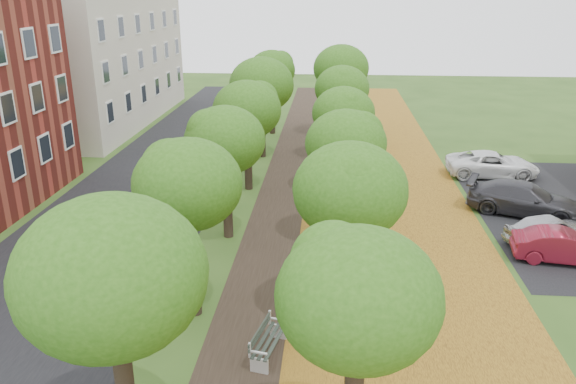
% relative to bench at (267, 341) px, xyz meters
% --- Properties ---
extents(street_asphalt, '(8.00, 70.00, 0.01)m').
position_rel_bench_xyz_m(street_asphalt, '(-7.85, 10.98, -0.45)').
color(street_asphalt, black).
rests_on(street_asphalt, ground).
extents(footpath, '(3.20, 70.00, 0.01)m').
position_rel_bench_xyz_m(footpath, '(-0.35, 10.98, -0.45)').
color(footpath, black).
rests_on(footpath, ground).
extents(leaf_verge, '(7.50, 70.00, 0.01)m').
position_rel_bench_xyz_m(leaf_verge, '(4.65, 10.98, -0.45)').
color(leaf_verge, '#B27C20').
rests_on(leaf_verge, ground).
extents(parking_lot, '(9.00, 16.00, 0.01)m').
position_rel_bench_xyz_m(parking_lot, '(13.15, 11.98, -0.45)').
color(parking_lot, black).
rests_on(parking_lot, ground).
extents(tree_row_west, '(3.49, 33.49, 5.85)m').
position_rel_bench_xyz_m(tree_row_west, '(-2.55, 10.98, 3.88)').
color(tree_row_west, black).
rests_on(tree_row_west, ground).
extents(tree_row_east, '(3.49, 33.49, 5.85)m').
position_rel_bench_xyz_m(tree_row_east, '(2.25, 10.98, 3.88)').
color(tree_row_east, black).
rests_on(tree_row_east, ground).
extents(building_cream, '(10.30, 20.30, 10.40)m').
position_rel_bench_xyz_m(building_cream, '(-17.35, 28.98, 4.75)').
color(building_cream, beige).
rests_on(building_cream, ground).
extents(bench, '(0.93, 1.93, 0.88)m').
position_rel_bench_xyz_m(bench, '(0.00, 0.00, 0.00)').
color(bench, '#2A342B').
rests_on(bench, ground).
extents(car_silver, '(4.01, 2.72, 1.27)m').
position_rel_bench_xyz_m(car_silver, '(10.65, 8.23, 0.18)').
color(car_silver, '#B9BABF').
rests_on(car_silver, ground).
extents(car_red, '(3.92, 1.86, 1.24)m').
position_rel_bench_xyz_m(car_red, '(10.65, 6.69, 0.17)').
color(car_red, maroon).
rests_on(car_red, ground).
extents(car_grey, '(5.49, 3.84, 1.48)m').
position_rel_bench_xyz_m(car_grey, '(10.65, 11.52, 0.28)').
color(car_grey, '#333237').
rests_on(car_grey, ground).
extents(car_white, '(4.98, 2.33, 1.38)m').
position_rel_bench_xyz_m(car_white, '(10.65, 17.14, 0.23)').
color(car_white, white).
rests_on(car_white, ground).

